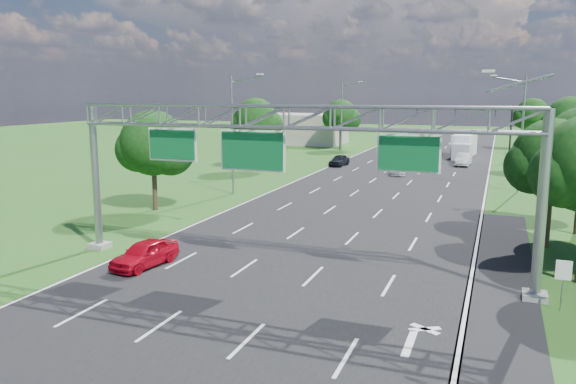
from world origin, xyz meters
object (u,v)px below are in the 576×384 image
at_px(sign_gantry, 288,130).
at_px(traffic_signal, 483,119).
at_px(red_coupe, 145,253).
at_px(box_truck, 464,147).
at_px(regulatory_sign, 563,275).

relative_size(sign_gantry, traffic_signal, 1.92).
distance_m(red_coupe, box_truck, 56.86).
bearing_deg(box_truck, regulatory_sign, -74.97).
distance_m(traffic_signal, box_truck, 4.34).
relative_size(traffic_signal, red_coupe, 3.10).
xyz_separation_m(regulatory_sign, box_truck, (-7.11, 54.65, -0.04)).
distance_m(regulatory_sign, red_coupe, 19.06).
bearing_deg(box_truck, red_coupe, -94.47).
height_order(sign_gantry, box_truck, sign_gantry).
distance_m(regulatory_sign, box_truck, 55.11).
bearing_deg(box_truck, sign_gantry, -87.66).
distance_m(regulatory_sign, traffic_signal, 54.37).
xyz_separation_m(red_coupe, box_truck, (11.91, 55.59, 0.80)).
xyz_separation_m(regulatory_sign, red_coupe, (-19.02, -0.94, -0.84)).
bearing_deg(traffic_signal, sign_gantry, -97.68).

